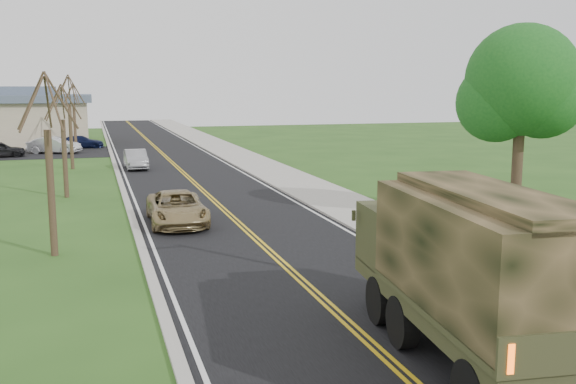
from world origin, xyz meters
name	(u,v)px	position (x,y,z in m)	size (l,w,h in m)	color
ground	(370,344)	(0.00, 0.00, 0.00)	(160.00, 160.00, 0.00)	#284C19
road	(166,157)	(0.00, 40.00, 0.01)	(8.00, 120.00, 0.01)	black
curb_right	(217,155)	(4.15, 40.00, 0.06)	(0.30, 120.00, 0.12)	#9E998E
sidewalk_right	(237,154)	(5.90, 40.00, 0.05)	(3.20, 120.00, 0.10)	#9E998E
curb_left	(113,158)	(-4.15, 40.00, 0.05)	(0.30, 120.00, 0.10)	#9E998E
leafy_tree	(522,89)	(11.00, 10.01, 5.49)	(4.83, 4.50, 8.10)	#38281C
bare_tree_a	(50,178)	(-7.00, 10.00, 2.63)	(1.93, 2.26, 6.08)	#38281C
bare_tree_b	(64,149)	(-7.00, 22.00, 2.48)	(1.83, 2.14, 5.73)	#38281C
bare_tree_c	(71,129)	(-7.00, 34.00, 2.78)	(2.04, 2.39, 6.42)	#38281C
bare_tree_d	(75,123)	(-7.00, 46.00, 2.55)	(1.88, 2.20, 5.91)	#38281C
military_truck	(471,261)	(1.58, -1.31, 2.10)	(3.31, 7.56, 3.66)	black
suv_champagne	(177,208)	(-2.43, 13.79, 0.67)	(2.23, 4.84, 1.34)	#9E8859
sedan_silver	(136,159)	(-2.81, 32.87, 0.66)	(1.40, 4.02, 1.32)	#A6A7AB
pickup_navy	(533,208)	(11.68, 9.74, 0.65)	(1.81, 4.46, 1.29)	#0F1C3A
lot_car_silver	(54,145)	(-8.74, 45.48, 0.71)	(1.51, 4.34, 1.43)	silver
lot_car_navy	(81,142)	(-6.61, 50.00, 0.58)	(1.64, 4.02, 1.17)	#0F1637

